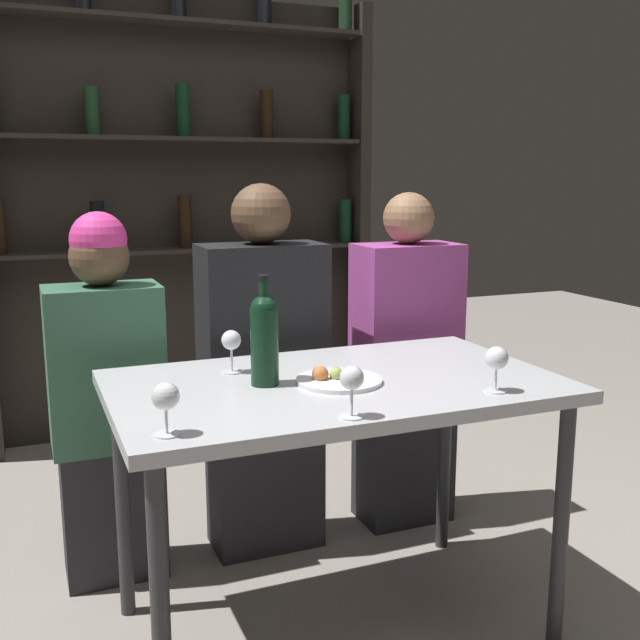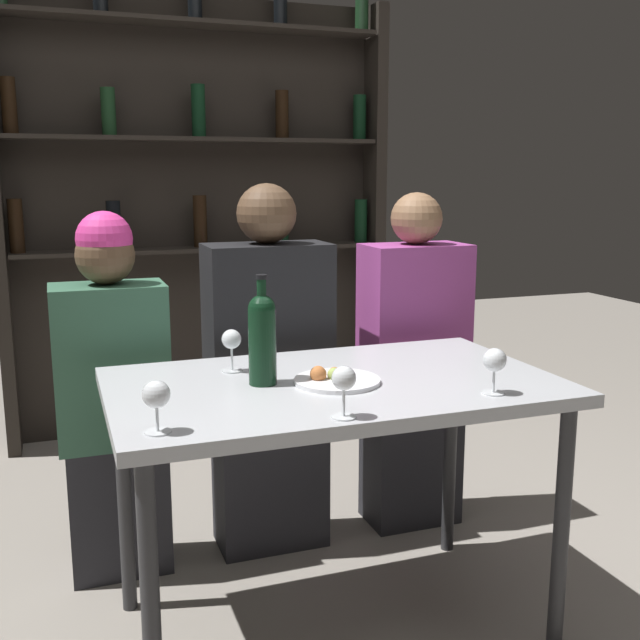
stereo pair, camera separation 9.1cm
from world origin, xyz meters
TOP-DOWN VIEW (x-y plane):
  - ground_plane at (0.00, 0.00)m, footprint 10.00×10.00m
  - dining_table at (0.00, 0.00)m, footprint 1.23×0.73m
  - wine_rack_wall at (-0.00, 1.92)m, footprint 1.94×0.21m
  - wine_bottle at (-0.19, 0.03)m, footprint 0.08×0.08m
  - wine_glass_0 at (-0.24, 0.19)m, footprint 0.06×0.06m
  - wine_glass_1 at (-0.09, -0.31)m, footprint 0.06×0.06m
  - wine_glass_2 at (-0.52, -0.27)m, footprint 0.06×0.06m
  - wine_glass_3 at (0.35, -0.26)m, footprint 0.06×0.06m
  - food_plate_0 at (-0.01, -0.03)m, footprint 0.24×0.24m
  - seated_person_left at (-0.56, 0.57)m, footprint 0.36×0.22m
  - seated_person_center at (-0.03, 0.57)m, footprint 0.42×0.22m
  - seated_person_right at (0.54, 0.57)m, footprint 0.38×0.22m

SIDE VIEW (x-z plane):
  - ground_plane at x=0.00m, z-range 0.00..0.00m
  - seated_person_left at x=-0.56m, z-range -0.02..1.19m
  - seated_person_right at x=0.54m, z-range -0.04..1.22m
  - seated_person_center at x=-0.03m, z-range -0.04..1.25m
  - dining_table at x=0.00m, z-range 0.31..1.06m
  - food_plate_0 at x=-0.01m, z-range 0.74..0.79m
  - wine_glass_2 at x=-0.52m, z-range 0.78..0.90m
  - wine_glass_3 at x=0.35m, z-range 0.78..0.91m
  - wine_glass_0 at x=-0.24m, z-range 0.79..0.91m
  - wine_glass_1 at x=-0.09m, z-range 0.79..0.91m
  - wine_bottle at x=-0.19m, z-range 0.75..1.05m
  - wine_rack_wall at x=0.00m, z-range 0.04..2.32m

